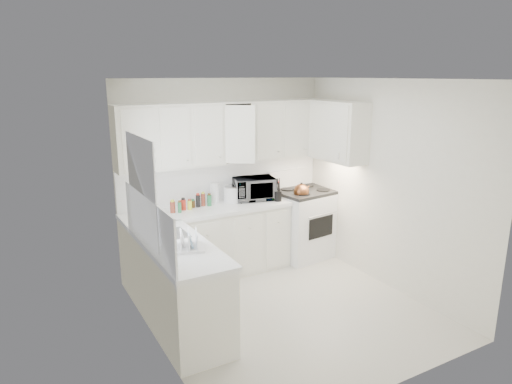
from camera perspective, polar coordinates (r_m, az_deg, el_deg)
floor at (r=5.51m, az=3.67°, el=-14.32°), size 3.20×3.20×0.00m
ceiling at (r=4.83m, az=4.18°, el=13.82°), size 3.20×3.20×0.00m
wall_back at (r=6.38m, az=-3.95°, el=2.20°), size 3.00×0.00×3.00m
wall_front at (r=3.85m, az=17.09°, el=-6.75°), size 3.00×0.00×3.00m
wall_left at (r=4.41m, az=-12.69°, el=-3.73°), size 0.00×3.20×3.20m
wall_right at (r=5.95m, az=16.11°, el=0.76°), size 0.00×3.20×3.20m
window_blinds at (r=4.68m, az=-13.87°, el=0.42°), size 0.06×0.96×1.06m
lower_cabinets_back at (r=6.20m, az=-5.90°, el=-6.40°), size 2.22×0.60×0.90m
lower_cabinets_left at (r=4.99m, az=-9.46°, el=-11.90°), size 0.60×1.60×0.90m
countertop_back at (r=6.04m, az=-5.97°, el=-2.22°), size 2.24×0.64×0.05m
countertop_left at (r=4.81m, az=-9.58°, el=-6.80°), size 0.64×1.62×0.05m
backsplash_back at (r=6.38m, az=-3.90°, el=1.52°), size 2.98×0.02×0.55m
backsplash_left at (r=4.62m, az=-13.24°, el=-3.90°), size 0.02×1.60×0.55m
upper_cabinets_back at (r=6.19m, az=-3.33°, el=3.72°), size 3.00×0.33×0.80m
upper_cabinets_right at (r=6.39m, az=9.99°, el=3.87°), size 0.33×0.90×0.80m
sink at (r=5.07m, az=-11.00°, el=-3.98°), size 0.42×0.38×0.30m
stove at (r=6.81m, az=6.05°, el=-2.74°), size 0.92×0.79×1.29m
tea_kettle at (r=6.47m, az=5.66°, el=0.20°), size 0.29×0.25×0.25m
frying_pan at (r=6.95m, az=6.57°, el=0.34°), size 0.41×0.52×0.04m
microwave at (r=6.37m, az=-0.28°, el=0.73°), size 0.61×0.42×0.38m
rice_cooker at (r=6.28m, az=-2.89°, el=-0.11°), size 0.29×0.29×0.25m
paper_towel at (r=6.24m, az=-5.14°, el=-0.13°), size 0.12×0.12×0.27m
utensil_crock at (r=6.30m, az=2.76°, el=0.33°), size 0.13×0.13×0.33m
dish_rack at (r=4.64m, az=-8.95°, el=-5.83°), size 0.46×0.40×0.21m
spice_left_0 at (r=5.98m, az=-10.54°, el=-1.67°), size 0.06×0.06×0.13m
spice_left_1 at (r=5.92m, az=-9.57°, el=-1.79°), size 0.06×0.06×0.13m
spice_left_2 at (r=6.03m, az=-9.19°, el=-1.48°), size 0.06×0.06×0.13m
spice_left_3 at (r=5.97m, az=-8.22°, el=-1.60°), size 0.06×0.06×0.13m
spice_left_4 at (r=6.08m, az=-7.87°, el=-1.30°), size 0.06×0.06×0.13m
spice_left_5 at (r=6.02m, az=-6.89°, el=-1.41°), size 0.06×0.06×0.13m
spice_left_6 at (r=6.13m, az=-6.57°, el=-1.12°), size 0.06×0.06×0.13m
spice_left_7 at (r=6.08m, az=-5.58°, el=-1.23°), size 0.06×0.06×0.13m
sauce_right_0 at (r=6.58m, az=1.18°, el=0.33°), size 0.06×0.06×0.19m
sauce_right_1 at (r=6.56m, az=1.86°, el=0.27°), size 0.06×0.06×0.19m
sauce_right_2 at (r=6.63m, az=2.00°, el=0.44°), size 0.06×0.06×0.19m
sauce_right_3 at (r=6.61m, az=2.67°, el=0.39°), size 0.06×0.06×0.19m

